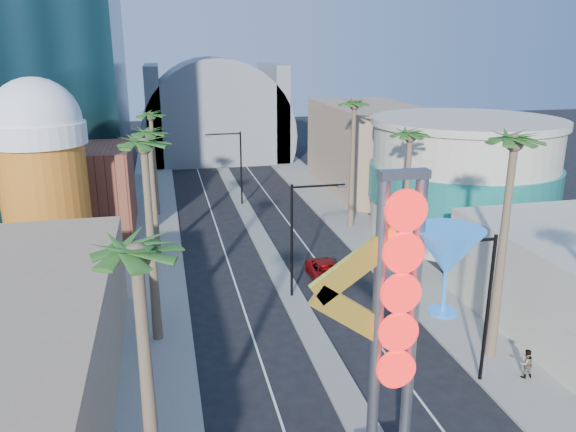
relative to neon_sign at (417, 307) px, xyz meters
name	(u,v)px	position (x,y,z in m)	size (l,w,h in m)	color
sidewalk_west	(152,237)	(-10.32, 32.04, -7.23)	(5.00, 100.00, 0.15)	gray
sidewalk_east	(352,223)	(8.68, 32.04, -7.23)	(5.00, 100.00, 0.15)	gray
median	(251,220)	(-0.82, 35.04, -7.23)	(1.60, 84.00, 0.15)	gray
brick_filler_west	(76,191)	(-16.82, 35.04, -3.31)	(10.00, 10.00, 8.00)	brown
filler_east	(370,148)	(15.18, 45.04, -2.31)	(10.00, 20.00, 10.00)	tan
beer_mug	(42,167)	(-17.82, 27.04, 0.54)	(7.00, 7.00, 14.50)	#C3691A
turquoise_building	(462,178)	(17.18, 27.04, -2.06)	(16.60, 16.60, 10.60)	beige
canopy	(215,129)	(-0.82, 69.04, -3.00)	(22.00, 16.00, 22.00)	slate
neon_sign	(417,307)	(0.00, 0.00, 0.00)	(6.53, 2.60, 12.55)	gray
streetlight_0	(300,230)	(-0.27, 17.04, -2.43)	(3.79, 0.25, 8.00)	black
streetlight_1	(236,161)	(-1.36, 41.04, -2.43)	(3.79, 0.25, 8.00)	black
streetlight_2	(481,297)	(5.91, 5.04, -2.47)	(3.45, 0.25, 8.00)	black
palm_0	(138,275)	(-9.82, -0.96, 2.62)	(2.40, 2.40, 11.70)	brown
palm_1	(145,159)	(-9.82, 13.04, 3.52)	(2.40, 2.40, 12.70)	brown
palm_2	(150,142)	(-9.82, 27.04, 2.17)	(2.40, 2.40, 11.20)	brown
palm_3	(151,122)	(-9.82, 39.04, 2.17)	(2.40, 2.40, 11.20)	brown
palm_5	(513,158)	(8.18, 7.04, 3.96)	(2.40, 2.40, 13.20)	brown
palm_6	(410,145)	(8.18, 19.04, 2.62)	(2.40, 2.40, 11.70)	brown
palm_7	(354,113)	(8.18, 31.04, 3.52)	(2.40, 2.40, 12.70)	brown
red_pickup	(326,272)	(2.29, 19.28, -6.63)	(2.24, 4.87, 1.35)	#960B0D
pedestrian_b	(526,363)	(8.73, 4.70, -6.37)	(0.76, 0.60, 1.57)	gray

